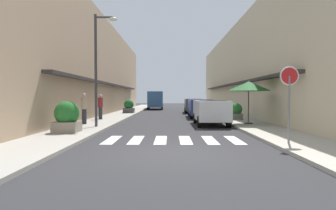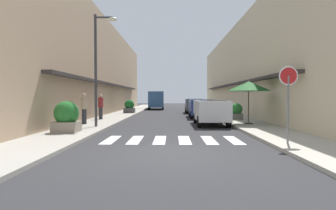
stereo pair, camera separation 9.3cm
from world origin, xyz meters
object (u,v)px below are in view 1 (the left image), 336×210
parked_car_far (193,104)px  planter_corner (67,117)px  round_street_sign (289,84)px  planter_far (129,107)px  cafe_umbrella (249,86)px  pedestrian_walking_far (100,106)px  delivery_van (155,99)px  planter_midblock (236,111)px  pedestrian_walking_near (84,108)px  parked_car_mid (200,106)px  parked_car_near (211,110)px  street_lamp (99,59)px

parked_car_far → planter_corner: 18.31m
round_street_sign → planter_far: (-8.06, 17.74, -1.39)m
cafe_umbrella → pedestrian_walking_far: bearing=161.2°
delivery_van → planter_midblock: 19.68m
planter_far → pedestrian_walking_near: size_ratio=0.72×
planter_corner → planter_midblock: (9.06, 6.99, -0.11)m
parked_car_mid → parked_car_far: (0.00, 6.76, -0.00)m
parked_car_far → planter_far: bearing=-162.7°
parked_car_near → pedestrian_walking_near: 7.34m
planter_midblock → pedestrian_walking_near: (-9.42, -3.31, 0.37)m
street_lamp → planter_corner: (-0.84, -2.40, -2.87)m
planter_far → planter_midblock: bearing=-43.0°
parked_car_mid → cafe_umbrella: (2.11, -6.25, 1.36)m
street_lamp → cafe_umbrella: bearing=10.5°
parked_car_far → planter_midblock: bearing=-78.0°
cafe_umbrella → street_lamp: bearing=-169.5°
planter_corner → planter_midblock: planter_corner is taller
parked_car_near → cafe_umbrella: cafe_umbrella is taller
parked_car_far → street_lamp: bearing=-112.8°
planter_corner → planter_midblock: 11.44m
parked_car_mid → planter_far: 8.00m
parked_car_far → planter_corner: planter_corner is taller
parked_car_near → cafe_umbrella: bearing=-9.7°
planter_far → cafe_umbrella: bearing=-52.3°
parked_car_mid → delivery_van: size_ratio=0.82×
parked_car_far → planter_far: 6.72m
street_lamp → pedestrian_walking_near: bearing=133.1°
round_street_sign → planter_far: 19.53m
parked_car_near → pedestrian_walking_far: 7.76m
round_street_sign → cafe_umbrella: round_street_sign is taller
delivery_van → pedestrian_walking_near: (-2.89, -21.86, -0.35)m
round_street_sign → cafe_umbrella: (0.48, 6.72, 0.17)m
round_street_sign → delivery_van: bearing=102.1°
parked_car_near → round_street_sign: bearing=-77.0°
planter_midblock → pedestrian_walking_far: bearing=179.3°
cafe_umbrella → planter_midblock: 3.46m
street_lamp → parked_car_far: bearing=67.2°
parked_car_mid → round_street_sign: round_street_sign is taller
parked_car_far → pedestrian_walking_far: pedestrian_walking_far is taller
parked_car_far → delivery_van: 9.68m
parked_car_near → round_street_sign: (1.64, -7.08, 1.18)m
street_lamp → planter_corner: 3.83m
street_lamp → pedestrian_walking_far: size_ratio=3.40×
street_lamp → cafe_umbrella: street_lamp is taller
street_lamp → planter_midblock: street_lamp is taller
round_street_sign → street_lamp: size_ratio=0.44×
planter_midblock → pedestrian_walking_far: 9.35m
planter_midblock → parked_car_near: bearing=-127.9°
planter_corner → pedestrian_walking_far: bearing=92.2°
cafe_umbrella → planter_far: size_ratio=1.92×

